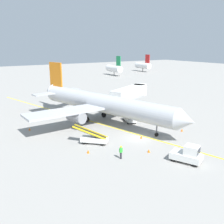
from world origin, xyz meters
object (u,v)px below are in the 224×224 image
Objects in this scene: pushback_tug at (188,154)px; safety_cone_nose_left at (141,137)px; ground_crew_marshaller at (121,152)px; safety_cone_wingtip_left at (30,129)px; safety_cone_wingtip_right at (182,130)px; safety_cone_tail_area at (149,151)px; safety_cone_nose_right at (88,152)px; airliner at (101,103)px; jet_bridge at (132,93)px; belt_loader_aft_hold at (130,118)px; belt_loader_forward_hold at (93,138)px; baggage_tug_by_cargo_door at (140,111)px; baggage_tug_near_wing at (178,116)px.

pushback_tug is 9.38m from safety_cone_nose_left.
ground_crew_marshaller is 18.34m from safety_cone_wingtip_left.
safety_cone_wingtip_right is (14.27, 3.24, -0.69)m from ground_crew_marshaller.
safety_cone_nose_left and safety_cone_tail_area have the same top height.
pushback_tug reaches higher than safety_cone_nose_right.
safety_cone_wingtip_left is 1.00× the size of safety_cone_wingtip_right.
pushback_tug is (0.14, -20.42, -2.42)m from airliner.
jet_bridge is 17.42m from safety_cone_wingtip_right.
safety_cone_wingtip_left is at bearing 106.08° from safety_cone_nose_right.
airliner reaches higher than jet_bridge.
airliner is 8.58× the size of pushback_tug.
belt_loader_aft_hold is (-6.44, -8.08, -2.77)m from jet_bridge.
ground_crew_marshaller reaches higher than safety_cone_nose_left.
ground_crew_marshaller is at bearing -167.19° from safety_cone_wingtip_right.
belt_loader_forward_hold is at bearing 163.35° from safety_cone_nose_left.
ground_crew_marshaller is at bearing -86.52° from belt_loader_forward_hold.
baggage_tug_by_cargo_door is 6.10× the size of safety_cone_wingtip_left.
ground_crew_marshaller is at bearing -156.77° from baggage_tug_near_wing.
safety_cone_tail_area is at bearing -4.95° from ground_crew_marshaller.
safety_cone_nose_left is (-7.96, -10.40, -0.71)m from baggage_tug_by_cargo_door.
belt_loader_forward_hold reaches higher than safety_cone_tail_area.
safety_cone_nose_right is 13.99m from safety_cone_wingtip_left.
safety_cone_wingtip_left is at bearing 121.47° from safety_cone_tail_area.
safety_cone_wingtip_left is 20.51m from safety_cone_tail_area.
belt_loader_forward_hold is at bearing -151.46° from belt_loader_aft_hold.
jet_bridge is (10.55, 4.85, 0.12)m from airliner.
safety_cone_nose_left is (-11.21, -3.41, -0.71)m from baggage_tug_near_wing.
belt_loader_aft_hold reaches higher than safety_cone_nose_left.
safety_cone_tail_area is at bearing -55.69° from belt_loader_forward_hold.
baggage_tug_near_wing is 19.42m from ground_crew_marshaller.
baggage_tug_near_wing is at bearing 47.64° from pushback_tug.
ground_crew_marshaller is (0.39, -6.35, 0.13)m from belt_loader_forward_hold.
safety_cone_nose_right is at bearing -130.22° from belt_loader_forward_hold.
belt_loader_aft_hold is 11.70× the size of safety_cone_nose_right.
safety_cone_wingtip_right is at bearing -7.51° from safety_cone_nose_left.
airliner is at bearing 92.88° from safety_cone_nose_left.
safety_cone_tail_area is at bearing -124.68° from baggage_tug_by_cargo_door.
safety_cone_wingtip_left is (-13.14, 12.88, 0.00)m from safety_cone_nose_left.
pushback_tug is 25.62m from safety_cone_wingtip_left.
jet_bridge reaches higher than safety_cone_wingtip_left.
safety_cone_nose_left is 18.40m from safety_cone_wingtip_left.
jet_bridge is 26.28m from ground_crew_marshaller.
belt_loader_forward_hold is 10.16× the size of safety_cone_wingtip_left.
belt_loader_forward_hold reaches higher than baggage_tug_by_cargo_door.
baggage_tug_by_cargo_door is 6.10× the size of safety_cone_nose_right.
ground_crew_marshaller is 4.27m from safety_cone_tail_area.
safety_cone_wingtip_right is at bearing -55.85° from airliner.
baggage_tug_near_wing is at bearing 10.97° from safety_cone_nose_right.
belt_loader_aft_hold is 15.82m from ground_crew_marshaller.
ground_crew_marshaller is (-10.19, -12.10, 0.13)m from belt_loader_aft_hold.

